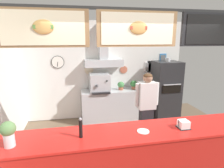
# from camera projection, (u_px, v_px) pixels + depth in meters

# --- Properties ---
(back_wall_assembly) EXTENTS (4.58, 2.95, 2.78)m
(back_wall_assembly) POSITION_uv_depth(u_px,v_px,m) (106.00, 68.00, 5.37)
(back_wall_assembly) COLOR gray
(back_wall_assembly) RESTS_ON ground_plane
(service_counter) EXTENTS (3.77, 0.65, 1.06)m
(service_counter) POSITION_uv_depth(u_px,v_px,m) (140.00, 164.00, 2.77)
(service_counter) COLOR red
(service_counter) RESTS_ON ground_plane
(back_prep_counter) EXTENTS (1.93, 0.56, 0.89)m
(back_prep_counter) POSITION_uv_depth(u_px,v_px,m) (116.00, 105.00, 5.45)
(back_prep_counter) COLOR #B7BABF
(back_prep_counter) RESTS_ON ground_plane
(pizza_oven) EXTENTS (0.70, 0.68, 1.77)m
(pizza_oven) POSITION_uv_depth(u_px,v_px,m) (166.00, 91.00, 5.47)
(pizza_oven) COLOR #232326
(pizza_oven) RESTS_ON ground_plane
(shop_worker) EXTENTS (0.53, 0.22, 1.59)m
(shop_worker) POSITION_uv_depth(u_px,v_px,m) (147.00, 106.00, 4.16)
(shop_worker) COLOR #232328
(shop_worker) RESTS_ON ground_plane
(espresso_machine) EXTENTS (0.53, 0.55, 0.48)m
(espresso_machine) POSITION_uv_depth(u_px,v_px,m) (100.00, 83.00, 5.17)
(espresso_machine) COLOR #B7BABF
(espresso_machine) RESTS_ON back_prep_counter
(potted_oregano) EXTENTS (0.19, 0.19, 0.23)m
(potted_oregano) POSITION_uv_depth(u_px,v_px,m) (121.00, 85.00, 5.35)
(potted_oregano) COLOR #9E563D
(potted_oregano) RESTS_ON back_prep_counter
(potted_sage) EXTENTS (0.20, 0.20, 0.25)m
(potted_sage) POSITION_uv_depth(u_px,v_px,m) (134.00, 84.00, 5.41)
(potted_sage) COLOR #9E563D
(potted_sage) RESTS_ON back_prep_counter
(condiment_plate) EXTENTS (0.17, 0.17, 0.01)m
(condiment_plate) POSITION_uv_depth(u_px,v_px,m) (143.00, 131.00, 2.61)
(condiment_plate) COLOR white
(condiment_plate) RESTS_ON service_counter
(napkin_holder) EXTENTS (0.17, 0.16, 0.13)m
(napkin_holder) POSITION_uv_depth(u_px,v_px,m) (183.00, 125.00, 2.71)
(napkin_holder) COLOR #262628
(napkin_holder) RESTS_ON service_counter
(basil_vase) EXTENTS (0.18, 0.18, 0.31)m
(basil_vase) POSITION_uv_depth(u_px,v_px,m) (8.00, 133.00, 2.22)
(basil_vase) COLOR silver
(basil_vase) RESTS_ON service_counter
(pepper_grinder) EXTENTS (0.05, 0.05, 0.27)m
(pepper_grinder) POSITION_uv_depth(u_px,v_px,m) (81.00, 128.00, 2.44)
(pepper_grinder) COLOR black
(pepper_grinder) RESTS_ON service_counter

